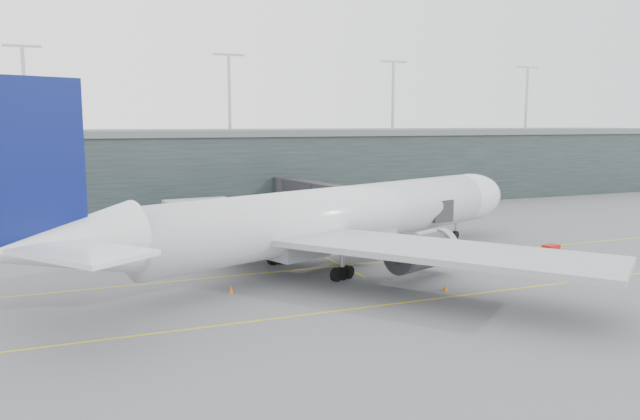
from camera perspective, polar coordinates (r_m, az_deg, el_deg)
name	(u,v)px	position (r m, az deg, el deg)	size (l,w,h in m)	color
ground	(290,262)	(74.94, -2.73, -4.79)	(320.00, 320.00, 0.00)	#515155
taxiline_a	(302,269)	(71.28, -1.65, -5.44)	(160.00, 0.25, 0.02)	gold
taxiline_b	(364,307)	(57.09, 4.08, -8.88)	(160.00, 0.25, 0.02)	gold
taxiline_lead_main	(277,232)	(95.09, -3.93, -2.06)	(0.25, 60.00, 0.02)	gold
terminal	(195,167)	(129.54, -11.39, 3.86)	(240.00, 36.00, 29.00)	black
main_aircraft	(333,218)	(71.89, 1.23, -0.75)	(69.00, 63.74, 20.11)	silver
jet_bridge	(341,194)	(102.65, 1.91, 1.49)	(11.51, 43.68, 6.64)	#28282C
gse_cart	(551,250)	(83.34, 20.34, -3.43)	(2.34, 1.79, 1.42)	#A1110B
baggage_dolly	(580,262)	(80.50, 22.66, -4.39)	(2.80, 2.24, 0.28)	#3F3E44
uld_a	(220,244)	(81.70, -9.16, -3.06)	(2.39, 2.00, 2.01)	#3B3A3F
uld_b	(252,239)	(85.26, -6.26, -2.67)	(2.12, 1.85, 1.67)	#3B3A3F
uld_c	(265,238)	(85.62, -5.03, -2.56)	(2.35, 2.08, 1.80)	#3B3A3F
cone_nose	(561,245)	(89.50, 21.14, -3.01)	(0.41, 0.41, 0.65)	orange
cone_wing_stbd	(445,287)	(63.55, 11.38, -6.93)	(0.46, 0.46, 0.73)	orange
cone_wing_port	(340,239)	(88.01, 1.84, -2.66)	(0.39, 0.39, 0.62)	#FA430D
cone_tail	(231,290)	(62.11, -8.13, -7.21)	(0.45, 0.45, 0.71)	#E1570C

